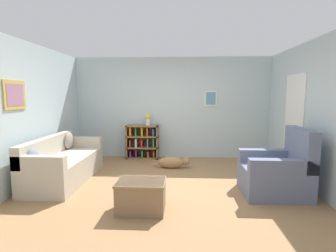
# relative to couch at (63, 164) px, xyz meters

# --- Properties ---
(ground_plane) EXTENTS (14.00, 14.00, 0.00)m
(ground_plane) POSITION_rel_couch_xyz_m (2.01, -0.19, -0.32)
(ground_plane) COLOR #997047
(wall_back) EXTENTS (5.60, 0.13, 2.60)m
(wall_back) POSITION_rel_couch_xyz_m (2.01, 2.06, 0.98)
(wall_back) COLOR silver
(wall_back) RESTS_ON ground_plane
(wall_left) EXTENTS (0.13, 5.00, 2.60)m
(wall_left) POSITION_rel_couch_xyz_m (-0.54, -0.19, 0.98)
(wall_left) COLOR silver
(wall_left) RESTS_ON ground_plane
(wall_right) EXTENTS (0.16, 5.00, 2.60)m
(wall_right) POSITION_rel_couch_xyz_m (4.56, -0.17, 0.97)
(wall_right) COLOR silver
(wall_right) RESTS_ON ground_plane
(couch) EXTENTS (0.84, 1.97, 0.84)m
(couch) POSITION_rel_couch_xyz_m (0.00, 0.00, 0.00)
(couch) COLOR #B7AD99
(couch) RESTS_ON ground_plane
(bookshelf) EXTENTS (0.82, 0.33, 0.87)m
(bookshelf) POSITION_rel_couch_xyz_m (1.26, 1.85, 0.11)
(bookshelf) COLOR olive
(bookshelf) RESTS_ON ground_plane
(recliner_chair) EXTENTS (1.01, 0.90, 1.11)m
(recliner_chair) POSITION_rel_couch_xyz_m (3.87, -0.48, 0.05)
(recliner_chair) COLOR slate
(recliner_chair) RESTS_ON ground_plane
(coffee_table) EXTENTS (0.69, 0.51, 0.44)m
(coffee_table) POSITION_rel_couch_xyz_m (1.70, -1.23, -0.09)
(coffee_table) COLOR #846647
(coffee_table) RESTS_ON ground_plane
(dog) EXTENTS (0.87, 0.23, 0.26)m
(dog) POSITION_rel_couch_xyz_m (2.09, 0.97, -0.19)
(dog) COLOR #9E7A4C
(dog) RESTS_ON ground_plane
(vase) EXTENTS (0.14, 0.14, 0.29)m
(vase) POSITION_rel_couch_xyz_m (1.41, 1.83, 0.71)
(vase) COLOR silver
(vase) RESTS_ON bookshelf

